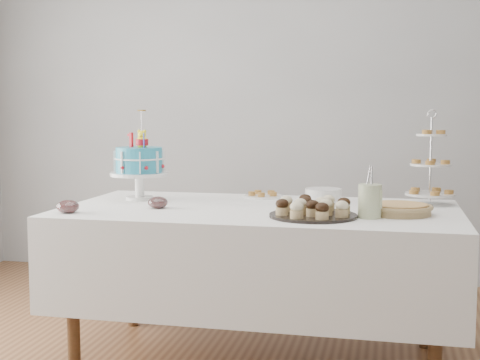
% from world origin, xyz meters
% --- Properties ---
extents(walls, '(5.04, 4.04, 2.70)m').
position_xyz_m(walls, '(0.00, 0.00, 1.35)').
color(walls, gray).
rests_on(walls, floor).
extents(table, '(1.92, 1.02, 0.77)m').
position_xyz_m(table, '(0.00, 0.30, 0.54)').
color(table, white).
rests_on(table, floor).
extents(birthday_cake, '(0.31, 0.31, 0.48)m').
position_xyz_m(birthday_cake, '(-0.68, 0.46, 0.90)').
color(birthday_cake, white).
rests_on(birthday_cake, table).
extents(cupcake_tray, '(0.39, 0.39, 0.09)m').
position_xyz_m(cupcake_tray, '(0.29, 0.08, 0.81)').
color(cupcake_tray, black).
rests_on(cupcake_tray, table).
extents(pie, '(0.31, 0.31, 0.05)m').
position_xyz_m(pie, '(0.66, 0.24, 0.80)').
color(pie, tan).
rests_on(pie, table).
extents(tiered_stand, '(0.25, 0.25, 0.48)m').
position_xyz_m(tiered_stand, '(0.82, 0.61, 0.97)').
color(tiered_stand, silver).
rests_on(tiered_stand, table).
extents(plate_stack, '(0.19, 0.19, 0.07)m').
position_xyz_m(plate_stack, '(0.29, 0.56, 0.81)').
color(plate_stack, white).
rests_on(plate_stack, table).
extents(pastry_plate, '(0.21, 0.21, 0.03)m').
position_xyz_m(pastry_plate, '(-0.06, 0.70, 0.78)').
color(pastry_plate, white).
rests_on(pastry_plate, table).
extents(jam_bowl_a, '(0.10, 0.10, 0.06)m').
position_xyz_m(jam_bowl_a, '(-0.84, -0.05, 0.80)').
color(jam_bowl_a, silver).
rests_on(jam_bowl_a, table).
extents(jam_bowl_b, '(0.10, 0.10, 0.06)m').
position_xyz_m(jam_bowl_b, '(-0.48, 0.18, 0.80)').
color(jam_bowl_b, silver).
rests_on(jam_bowl_b, table).
extents(utensil_pitcher, '(0.11, 0.10, 0.23)m').
position_xyz_m(utensil_pitcher, '(0.54, 0.11, 0.85)').
color(utensil_pitcher, beige).
rests_on(utensil_pitcher, table).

